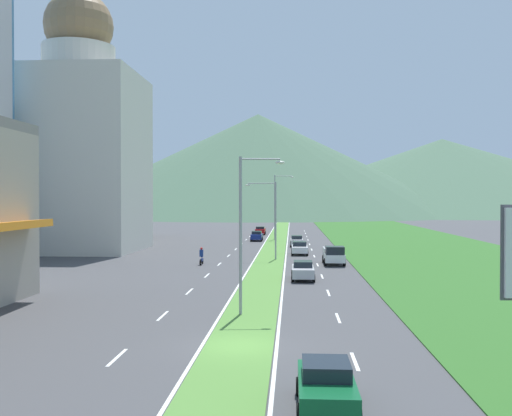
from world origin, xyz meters
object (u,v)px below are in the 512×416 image
object	(u,v)px
car_4	(297,241)
car_2	(326,385)
street_lamp_far	(277,203)
motorcycle_rider	(202,257)
car_1	(260,230)
street_lamp_near	(245,225)
street_lamp_mid	(272,214)
pickup_truck_0	(334,255)
car_0	(300,248)
car_3	(303,270)
car_5	(257,236)

from	to	relation	value
car_4	car_2	bearing A→B (deg)	0.37
street_lamp_far	motorcycle_rider	world-z (taller)	street_lamp_far
car_1	car_2	distance (m)	90.96
motorcycle_rider	street_lamp_far	bearing A→B (deg)	-10.65
street_lamp_near	street_lamp_mid	world-z (taller)	street_lamp_near
street_lamp_far	pickup_truck_0	bearing A→B (deg)	-79.12
street_lamp_near	car_0	world-z (taller)	street_lamp_near
street_lamp_near	pickup_truck_0	distance (m)	27.85
street_lamp_mid	car_3	bearing A→B (deg)	-78.72
street_lamp_far	car_1	size ratio (longest dim) A/B	2.56
car_5	street_lamp_near	bearing A→B (deg)	-177.21
street_lamp_far	car_5	distance (m)	6.67
car_1	car_4	distance (m)	27.19
car_2	car_5	size ratio (longest dim) A/B	0.96
street_lamp_far	car_1	distance (m)	14.83
car_0	pickup_truck_0	world-z (taller)	pickup_truck_0
street_lamp_near	street_lamp_far	bearing A→B (deg)	89.78
car_3	car_4	bearing A→B (deg)	-179.61
street_lamp_mid	car_3	xyz separation A→B (m)	(3.17, -15.89, -4.29)
street_lamp_mid	pickup_truck_0	xyz separation A→B (m)	(6.58, -4.52, -4.11)
car_5	car_0	bearing A→B (deg)	-163.57
car_5	car_4	bearing A→B (deg)	-148.50
street_lamp_near	car_2	size ratio (longest dim) A/B	2.23
car_3	car_0	bearing A→B (deg)	179.96
street_lamp_mid	car_5	xyz separation A→B (m)	(-3.41, 28.50, -4.29)
car_1	car_2	bearing A→B (deg)	-175.56
pickup_truck_0	car_4	bearing A→B (deg)	-170.87
car_1	pickup_truck_0	world-z (taller)	pickup_truck_0
car_4	car_1	bearing A→B (deg)	-165.89
street_lamp_far	car_5	bearing A→B (deg)	-140.47
car_0	car_1	xyz separation A→B (m)	(-6.87, 38.36, -0.00)
car_4	car_3	bearing A→B (deg)	0.39
car_3	motorcycle_rider	bearing A→B (deg)	-135.78
street_lamp_near	car_1	xyz separation A→B (m)	(-3.19, 75.61, -4.55)
car_4	motorcycle_rider	bearing A→B (deg)	-23.18
pickup_truck_0	car_5	bearing A→B (deg)	-163.17
car_4	car_5	size ratio (longest dim) A/B	1.09
car_4	motorcycle_rider	distance (m)	25.53
car_0	car_4	world-z (taller)	car_0
car_1	street_lamp_mid	bearing A→B (deg)	-175.26
street_lamp_far	car_3	xyz separation A→B (m)	(3.43, -46.98, -5.29)
car_3	car_5	world-z (taller)	car_5
motorcycle_rider	car_3	bearing A→B (deg)	-135.78
car_2	car_3	world-z (taller)	car_3
pickup_truck_0	motorcycle_rider	distance (m)	13.72
car_3	motorcycle_rider	world-z (taller)	motorcycle_rider
street_lamp_near	motorcycle_rider	distance (m)	27.00
street_lamp_mid	street_lamp_far	size ratio (longest dim) A/B	0.81
street_lamp_far	pickup_truck_0	size ratio (longest dim) A/B	1.98
street_lamp_far	motorcycle_rider	bearing A→B (deg)	-100.65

